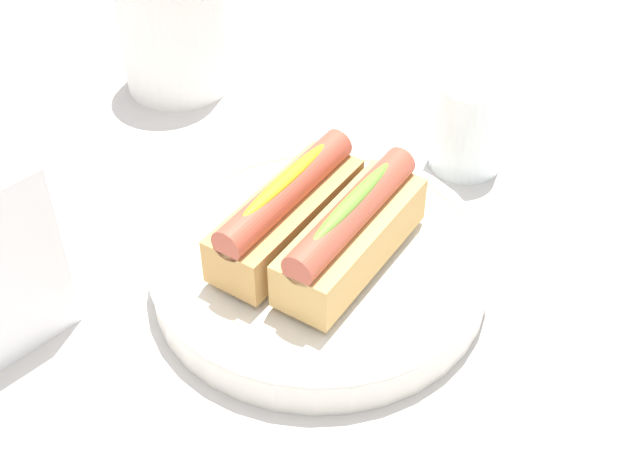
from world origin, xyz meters
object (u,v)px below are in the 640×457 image
at_px(serving_bowl, 320,263).
at_px(hotdog_front, 352,233).
at_px(paper_towel_roll, 174,28).
at_px(water_glass, 469,127).
at_px(hotdog_back, 289,210).

xyz_separation_m(serving_bowl, hotdog_front, (0.01, -0.03, 0.05)).
bearing_deg(paper_towel_roll, water_glass, -68.54).
height_order(serving_bowl, hotdog_back, hotdog_back).
relative_size(serving_bowl, paper_towel_roll, 2.04).
relative_size(hotdog_front, hotdog_back, 1.00).
xyz_separation_m(water_glass, paper_towel_roll, (-0.12, 0.30, 0.02)).
bearing_deg(serving_bowl, paper_towel_roll, 74.04).
relative_size(water_glass, paper_towel_roll, 0.67).
height_order(serving_bowl, water_glass, water_glass).
xyz_separation_m(hotdog_front, paper_towel_roll, (0.08, 0.35, -0.00)).
distance_m(hotdog_front, water_glass, 0.21).
xyz_separation_m(hotdog_back, water_glass, (0.22, -0.00, -0.02)).
distance_m(hotdog_back, paper_towel_roll, 0.31).
bearing_deg(water_glass, paper_towel_roll, 111.46).
xyz_separation_m(serving_bowl, hotdog_back, (-0.01, 0.03, 0.05)).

